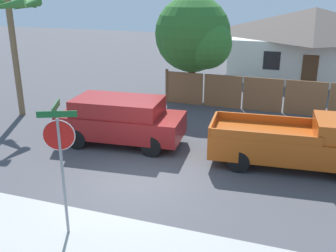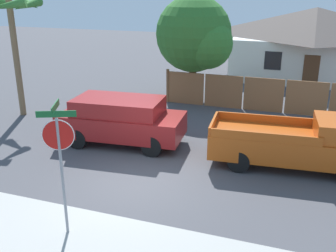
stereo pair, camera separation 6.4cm
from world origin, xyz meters
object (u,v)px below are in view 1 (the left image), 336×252
object	(u,v)px
orange_pickup	(300,143)
stop_sign	(60,148)
red_suv	(121,119)
house	(312,41)
oak_tree	(196,36)
palm_tree	(10,15)

from	to	relation	value
orange_pickup	stop_sign	distance (m)	8.00
red_suv	house	bearing A→B (deg)	60.92
house	stop_sign	world-z (taller)	house
oak_tree	red_suv	bearing A→B (deg)	-98.69
red_suv	orange_pickup	distance (m)	6.58
oak_tree	stop_sign	world-z (taller)	oak_tree
red_suv	orange_pickup	xyz separation A→B (m)	(6.58, 0.02, -0.11)
house	orange_pickup	size ratio (longest dim) A/B	1.91
house	oak_tree	bearing A→B (deg)	-124.75
stop_sign	red_suv	bearing A→B (deg)	79.10
red_suv	stop_sign	bearing A→B (deg)	-82.45
palm_tree	house	bearing A→B (deg)	46.17
stop_sign	orange_pickup	bearing A→B (deg)	24.33
oak_tree	orange_pickup	world-z (taller)	oak_tree
palm_tree	stop_sign	bearing A→B (deg)	-45.78
red_suv	stop_sign	xyz separation A→B (m)	(1.28, -5.80, 1.29)
oak_tree	red_suv	size ratio (longest dim) A/B	1.12
palm_tree	orange_pickup	xyz separation A→B (m)	(12.64, -1.72, -3.73)
red_suv	stop_sign	distance (m)	6.08
house	orange_pickup	bearing A→B (deg)	-90.86
oak_tree	stop_sign	distance (m)	12.70
oak_tree	orange_pickup	xyz separation A→B (m)	(5.53, -6.83, -2.51)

